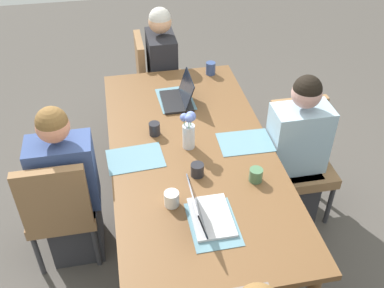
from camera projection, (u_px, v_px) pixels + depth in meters
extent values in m
plane|color=#4C4742|center=(192.00, 225.00, 3.38)|extent=(10.00, 10.00, 0.00)
cube|color=brown|center=(192.00, 152.00, 2.94)|extent=(2.20, 1.07, 0.04)
cylinder|color=brown|center=(119.00, 119.00, 3.89)|extent=(0.07, 0.07, 0.70)
cylinder|color=brown|center=(220.00, 108.00, 4.03)|extent=(0.07, 0.07, 0.70)
cube|color=olive|center=(300.00, 169.00, 3.27)|extent=(0.44, 0.44, 0.08)
cube|color=olive|center=(296.00, 125.00, 3.26)|extent=(0.06, 0.42, 0.45)
cylinder|color=#333338|center=(329.00, 205.00, 3.29)|extent=(0.04, 0.04, 0.37)
cylinder|color=#333338|center=(281.00, 212.00, 3.24)|extent=(0.04, 0.04, 0.37)
cylinder|color=#333338|center=(309.00, 172.00, 3.59)|extent=(0.04, 0.04, 0.37)
cylinder|color=#333338|center=(264.00, 178.00, 3.53)|extent=(0.04, 0.04, 0.37)
cube|color=#2D2D33|center=(289.00, 188.00, 3.38)|extent=(0.36, 0.34, 0.45)
cube|color=#99B7CC|center=(298.00, 139.00, 3.08)|extent=(0.24, 0.40, 0.50)
sphere|color=tan|center=(307.00, 93.00, 2.86)|extent=(0.20, 0.20, 0.20)
sphere|color=black|center=(308.00, 89.00, 2.84)|extent=(0.19, 0.19, 0.19)
cube|color=olive|center=(162.00, 85.00, 4.22)|extent=(0.44, 0.44, 0.08)
cube|color=olive|center=(140.00, 62.00, 4.03)|extent=(0.42, 0.06, 0.45)
cylinder|color=#333338|center=(179.00, 93.00, 4.53)|extent=(0.04, 0.04, 0.37)
cylinder|color=#333338|center=(186.00, 114.00, 4.24)|extent=(0.04, 0.04, 0.37)
cylinder|color=#333338|center=(142.00, 97.00, 4.48)|extent=(0.04, 0.04, 0.37)
cylinder|color=#333338|center=(146.00, 118.00, 4.18)|extent=(0.04, 0.04, 0.37)
cube|color=#2D2D33|center=(164.00, 105.00, 4.29)|extent=(0.34, 0.36, 0.45)
cube|color=#232328|center=(162.00, 61.00, 4.00)|extent=(0.40, 0.24, 0.50)
sphere|color=tan|center=(160.00, 22.00, 3.77)|extent=(0.20, 0.20, 0.20)
sphere|color=beige|center=(160.00, 18.00, 3.75)|extent=(0.19, 0.19, 0.19)
cube|color=olive|center=(63.00, 207.00, 2.97)|extent=(0.44, 0.44, 0.08)
cube|color=olive|center=(53.00, 199.00, 2.66)|extent=(0.06, 0.42, 0.45)
cylinder|color=#333338|center=(42.00, 214.00, 3.23)|extent=(0.04, 0.04, 0.37)
cylinder|color=#333338|center=(95.00, 206.00, 3.28)|extent=(0.04, 0.04, 0.37)
cylinder|color=#333338|center=(38.00, 255.00, 2.93)|extent=(0.04, 0.04, 0.37)
cylinder|color=#333338|center=(96.00, 247.00, 2.99)|extent=(0.04, 0.04, 0.37)
cube|color=#2D2D33|center=(76.00, 224.00, 3.09)|extent=(0.36, 0.34, 0.45)
cube|color=#384C84|center=(64.00, 174.00, 2.80)|extent=(0.24, 0.40, 0.50)
sphere|color=#E38D6D|center=(53.00, 126.00, 2.57)|extent=(0.20, 0.20, 0.20)
sphere|color=brown|center=(52.00, 122.00, 2.55)|extent=(0.19, 0.19, 0.19)
cylinder|color=silver|center=(189.00, 136.00, 2.91)|extent=(0.08, 0.08, 0.17)
sphere|color=#6B7FD1|center=(189.00, 118.00, 2.78)|extent=(0.05, 0.05, 0.05)
cylinder|color=#477A3D|center=(189.00, 123.00, 2.81)|extent=(0.01, 0.01, 0.08)
sphere|color=#6B7FD1|center=(190.00, 116.00, 2.81)|extent=(0.07, 0.07, 0.07)
cylinder|color=#477A3D|center=(190.00, 121.00, 2.83)|extent=(0.01, 0.01, 0.07)
sphere|color=#6B7FD1|center=(184.00, 117.00, 2.82)|extent=(0.05, 0.05, 0.05)
cylinder|color=#477A3D|center=(184.00, 121.00, 2.84)|extent=(0.01, 0.01, 0.06)
cube|color=slate|center=(245.00, 142.00, 2.99)|extent=(0.27, 0.37, 0.00)
cube|color=slate|center=(213.00, 224.00, 2.42)|extent=(0.36, 0.26, 0.00)
cube|color=slate|center=(175.00, 99.00, 3.42)|extent=(0.37, 0.28, 0.00)
cube|color=slate|center=(135.00, 158.00, 2.86)|extent=(0.28, 0.38, 0.00)
cube|color=black|center=(176.00, 101.00, 3.38)|extent=(0.32, 0.22, 0.02)
cube|color=black|center=(186.00, 88.00, 3.33)|extent=(0.31, 0.07, 0.19)
cube|color=silver|center=(211.00, 217.00, 2.45)|extent=(0.32, 0.22, 0.02)
cube|color=black|center=(197.00, 206.00, 2.37)|extent=(0.31, 0.06, 0.19)
cylinder|color=#33477A|center=(211.00, 68.00, 3.70)|extent=(0.08, 0.08, 0.11)
cylinder|color=#232328|center=(197.00, 170.00, 2.71)|extent=(0.08, 0.08, 0.08)
cylinder|color=white|center=(172.00, 199.00, 2.51)|extent=(0.09, 0.09, 0.09)
cylinder|color=#232328|center=(155.00, 129.00, 3.04)|extent=(0.08, 0.08, 0.09)
cylinder|color=#47704C|center=(256.00, 175.00, 2.67)|extent=(0.08, 0.08, 0.09)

